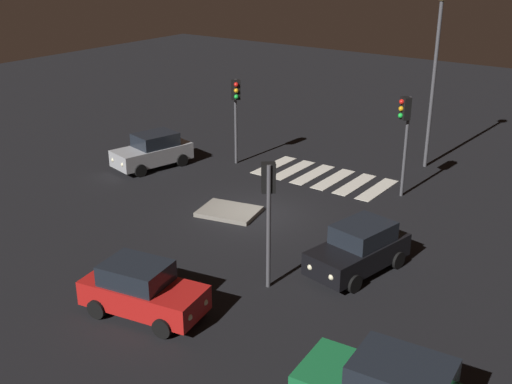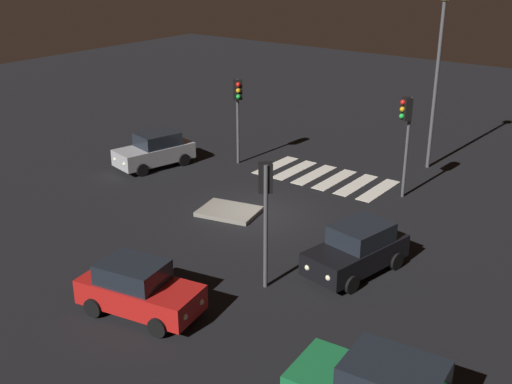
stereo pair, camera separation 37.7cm
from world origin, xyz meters
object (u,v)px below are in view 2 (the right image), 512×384
object	(u,v)px
car_silver	(155,150)
traffic_island	(229,211)
car_black	(357,249)
traffic_light_south	(406,123)
traffic_light_west	(266,194)
traffic_light_east	(238,101)
street_lamp	(439,52)
car_red	(139,289)

from	to	relation	value
car_silver	traffic_island	bearing A→B (deg)	83.64
car_black	traffic_light_south	world-z (taller)	traffic_light_south
car_silver	traffic_light_west	bearing A→B (deg)	74.60
traffic_island	traffic_light_east	bearing A→B (deg)	-55.37
traffic_light_south	traffic_light_west	bearing A→B (deg)	34.96
car_black	traffic_light_south	distance (m)	7.91
car_black	traffic_light_south	bearing A→B (deg)	-155.45
car_black	traffic_light_west	bearing A→B (deg)	-26.16
car_silver	traffic_light_west	world-z (taller)	traffic_light_west
traffic_light_south	street_lamp	xyz separation A→B (m)	(0.59, -4.56, 2.36)
car_silver	traffic_light_south	xyz separation A→B (m)	(-11.70, -3.55, 2.56)
car_red	car_black	bearing A→B (deg)	47.07
car_red	traffic_light_east	distance (m)	14.48
traffic_island	street_lamp	size ratio (longest dim) A/B	0.32
car_silver	traffic_light_south	distance (m)	12.49
car_red	traffic_light_south	world-z (taller)	traffic_light_south
street_lamp	car_silver	bearing A→B (deg)	36.13
traffic_light_south	traffic_light_west	size ratio (longest dim) A/B	1.06
car_black	traffic_light_west	distance (m)	4.06
car_black	traffic_light_east	bearing A→B (deg)	-111.22
car_black	car_silver	bearing A→B (deg)	-94.34
car_silver	traffic_light_west	distance (m)	13.29
car_red	street_lamp	bearing A→B (deg)	74.44
traffic_island	street_lamp	bearing A→B (deg)	-112.36
car_silver	street_lamp	size ratio (longest dim) A/B	0.49
traffic_light_east	street_lamp	world-z (taller)	street_lamp
traffic_light_west	traffic_light_south	bearing A→B (deg)	-41.17
street_lamp	traffic_island	bearing A→B (deg)	67.64
traffic_light_west	car_red	bearing A→B (deg)	110.98
car_red	street_lamp	distance (m)	18.87
car_red	street_lamp	world-z (taller)	street_lamp
traffic_light_west	street_lamp	world-z (taller)	street_lamp
car_red	traffic_light_east	xyz separation A→B (m)	(6.24, -12.83, 2.46)
traffic_light_east	traffic_light_south	bearing A→B (deg)	50.32
car_red	car_silver	bearing A→B (deg)	122.99
traffic_light_south	traffic_light_east	distance (m)	8.60
traffic_island	car_silver	world-z (taller)	car_silver
car_black	car_red	size ratio (longest dim) A/B	1.02
car_silver	traffic_light_east	distance (m)	4.86
traffic_island	car_silver	distance (m)	7.23
car_red	traffic_light_south	distance (m)	14.01
traffic_island	car_red	world-z (taller)	car_red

